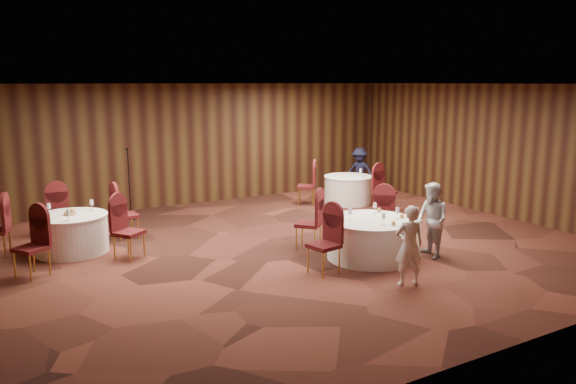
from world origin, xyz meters
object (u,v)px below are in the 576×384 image
table_main (371,238)px  woman_a (409,246)px  woman_b (432,220)px  table_left (71,233)px  man_c (359,171)px  table_right (348,189)px  mic_stand (130,198)px

table_main → woman_a: woman_a is taller
table_main → woman_b: size_ratio=1.17×
table_left → table_main: bearing=-33.8°
table_main → woman_b: woman_b is taller
woman_a → man_c: man_c is taller
woman_b → table_main: bearing=-105.0°
table_right → woman_b: size_ratio=0.93×
mic_stand → woman_a: size_ratio=1.29×
woman_a → man_c: 7.50m
table_main → table_left: 5.72m
table_right → woman_b: bearing=-108.1°
woman_a → man_c: (3.89, 6.41, 0.02)m
mic_stand → man_c: mic_stand is taller
woman_a → table_main: bearing=-85.3°
table_right → woman_b: (-1.53, -4.69, 0.33)m
table_left → woman_b: bearing=-32.7°
table_left → mic_stand: 2.71m
woman_a → man_c: bearing=-102.4°
table_left → mic_stand: bearing=51.4°
mic_stand → woman_a: 7.25m
mic_stand → woman_b: bearing=-55.0°
table_left → woman_b: 6.86m
table_left → man_c: bearing=12.2°
woman_b → mic_stand: bearing=-132.9°
table_left → table_right: same height
table_main → woman_b: 1.18m
table_left → mic_stand: mic_stand is taller
man_c → mic_stand: bearing=-123.6°
woman_a → table_right: bearing=-98.5°
mic_stand → man_c: size_ratio=1.25×
table_main → table_right: (2.54, 4.17, 0.00)m
table_right → mic_stand: (-5.60, 1.13, 0.13)m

